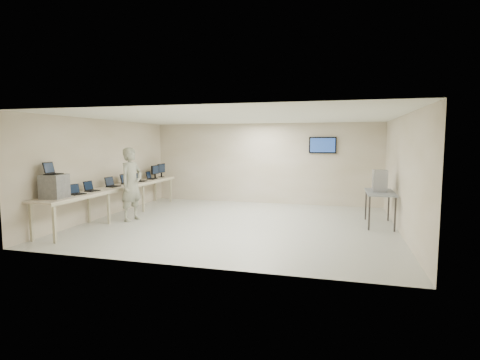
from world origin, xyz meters
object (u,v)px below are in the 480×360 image
(side_table, at_px, (380,194))
(equipment_box, at_px, (54,186))
(soldier, at_px, (132,184))
(workbench, at_px, (118,189))

(side_table, bearing_deg, equipment_box, -156.32)
(equipment_box, bearing_deg, soldier, 63.48)
(soldier, bearing_deg, side_table, -68.59)
(equipment_box, height_order, soldier, soldier)
(workbench, height_order, equipment_box, equipment_box)
(equipment_box, relative_size, soldier, 0.27)
(soldier, xyz_separation_m, side_table, (6.54, 1.12, -0.19))
(soldier, relative_size, side_table, 1.36)
(workbench, relative_size, equipment_box, 11.12)
(workbench, bearing_deg, soldier, -27.29)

